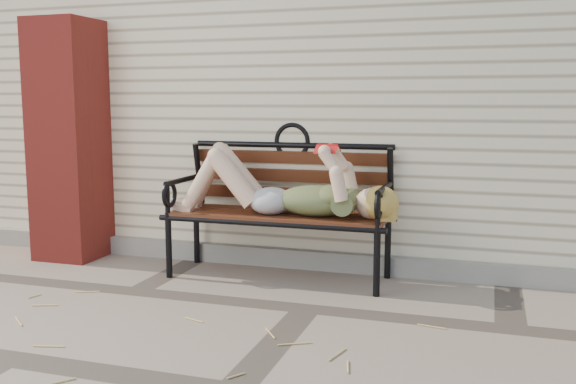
% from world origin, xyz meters
% --- Properties ---
extents(ground, '(80.00, 80.00, 0.00)m').
position_xyz_m(ground, '(0.00, 0.00, 0.00)').
color(ground, gray).
rests_on(ground, ground).
extents(house_wall, '(8.00, 4.00, 3.00)m').
position_xyz_m(house_wall, '(0.00, 3.00, 1.50)').
color(house_wall, '#F5E6BF').
rests_on(house_wall, ground).
extents(foundation_strip, '(8.00, 0.10, 0.15)m').
position_xyz_m(foundation_strip, '(0.00, 0.97, 0.07)').
color(foundation_strip, '#9A968B').
rests_on(foundation_strip, ground).
extents(brick_pillar, '(0.50, 0.50, 2.00)m').
position_xyz_m(brick_pillar, '(-2.30, 0.75, 1.00)').
color(brick_pillar, '#A82C26').
rests_on(brick_pillar, ground).
extents(garden_bench, '(1.80, 0.72, 1.16)m').
position_xyz_m(garden_bench, '(-0.41, 0.76, 0.65)').
color(garden_bench, black).
rests_on(garden_bench, ground).
extents(reading_woman, '(1.70, 0.39, 0.53)m').
position_xyz_m(reading_woman, '(-0.40, 0.61, 0.69)').
color(reading_woman, '#093343').
rests_on(reading_woman, ground).
extents(straw_scatter, '(3.07, 1.65, 0.01)m').
position_xyz_m(straw_scatter, '(-0.46, -0.87, 0.01)').
color(straw_scatter, tan).
rests_on(straw_scatter, ground).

